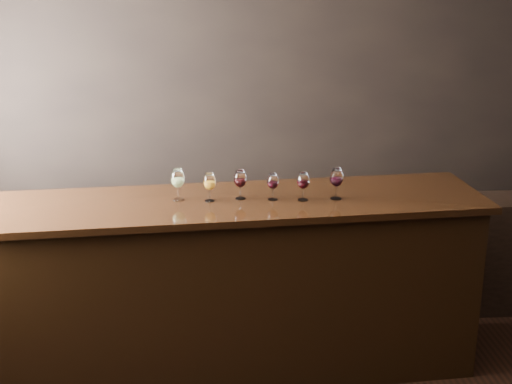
{
  "coord_description": "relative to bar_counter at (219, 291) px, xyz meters",
  "views": [
    {
      "loc": [
        -0.55,
        -2.95,
        2.6
      ],
      "look_at": [
        -0.21,
        1.27,
        1.25
      ],
      "focal_mm": 50.0,
      "sensor_mm": 36.0,
      "label": 1
    }
  ],
  "objects": [
    {
      "name": "room_shell",
      "position": [
        0.22,
        -1.16,
        1.23
      ],
      "size": [
        5.02,
        4.52,
        2.81
      ],
      "color": "black",
      "rests_on": "ground"
    },
    {
      "name": "bar_counter",
      "position": [
        0.0,
        0.0,
        0.0
      ],
      "size": [
        3.33,
        0.94,
        1.15
      ],
      "primitive_type": "cube",
      "rotation": [
        0.0,
        0.0,
        0.07
      ],
      "color": "black",
      "rests_on": "ground"
    },
    {
      "name": "bar_top",
      "position": [
        0.0,
        0.0,
        0.6
      ],
      "size": [
        3.45,
        1.02,
        0.04
      ],
      "primitive_type": "cube",
      "rotation": [
        0.0,
        0.0,
        0.07
      ],
      "color": "black",
      "rests_on": "bar_counter"
    },
    {
      "name": "back_bar_shelf",
      "position": [
        1.13,
        0.76,
        -0.12
      ],
      "size": [
        2.51,
        0.4,
        0.9
      ],
      "primitive_type": "cube",
      "color": "black",
      "rests_on": "ground"
    },
    {
      "name": "glass_white",
      "position": [
        -0.24,
        0.03,
        0.75
      ],
      "size": [
        0.09,
        0.09,
        0.2
      ],
      "color": "white",
      "rests_on": "bar_top"
    },
    {
      "name": "glass_amber",
      "position": [
        -0.04,
        -0.0,
        0.74
      ],
      "size": [
        0.08,
        0.08,
        0.18
      ],
      "color": "white",
      "rests_on": "bar_top"
    },
    {
      "name": "glass_red_a",
      "position": [
        0.15,
        0.03,
        0.74
      ],
      "size": [
        0.08,
        0.08,
        0.18
      ],
      "color": "white",
      "rests_on": "bar_top"
    },
    {
      "name": "glass_red_b",
      "position": [
        0.35,
        -0.01,
        0.73
      ],
      "size": [
        0.07,
        0.07,
        0.17
      ],
      "color": "white",
      "rests_on": "bar_top"
    },
    {
      "name": "glass_red_c",
      "position": [
        0.54,
        -0.03,
        0.74
      ],
      "size": [
        0.08,
        0.08,
        0.18
      ],
      "color": "white",
      "rests_on": "bar_top"
    },
    {
      "name": "glass_red_d",
      "position": [
        0.75,
        -0.02,
        0.75
      ],
      "size": [
        0.08,
        0.08,
        0.2
      ],
      "color": "white",
      "rests_on": "bar_top"
    }
  ]
}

